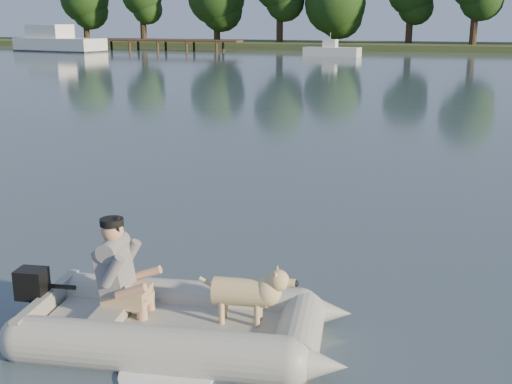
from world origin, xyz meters
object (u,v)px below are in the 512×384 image
(dock, at_px, (152,45))
(cabin_cruiser, at_px, (59,38))
(dog, at_px, (241,297))
(dinghy, at_px, (179,288))
(man, at_px, (116,265))
(motorboat, at_px, (332,45))

(dock, distance_m, cabin_cruiser, 8.71)
(dock, distance_m, dog, 59.05)
(dog, bearing_deg, dinghy, -175.43)
(man, bearing_deg, dinghy, -4.24)
(man, xyz_separation_m, cabin_cruiser, (-33.18, 48.31, 0.52))
(man, height_order, cabin_cruiser, cabin_cruiser)
(dock, height_order, dinghy, dinghy)
(motorboat, bearing_deg, dog, -74.74)
(dock, bearing_deg, dinghy, -63.42)
(dinghy, bearing_deg, man, 175.76)
(dinghy, xyz_separation_m, dog, (0.59, 0.13, -0.07))
(dinghy, bearing_deg, dock, 108.82)
(motorboat, bearing_deg, dinghy, -75.44)
(man, relative_size, motorboat, 0.21)
(cabin_cruiser, height_order, motorboat, cabin_cruiser)
(cabin_cruiser, bearing_deg, dinghy, -44.07)
(dinghy, distance_m, motorboat, 48.83)
(dock, height_order, cabin_cruiser, cabin_cruiser)
(dog, bearing_deg, cabin_cruiser, 117.80)
(dock, height_order, man, man)
(man, distance_m, cabin_cruiser, 58.61)
(dog, distance_m, cabin_cruiser, 59.19)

